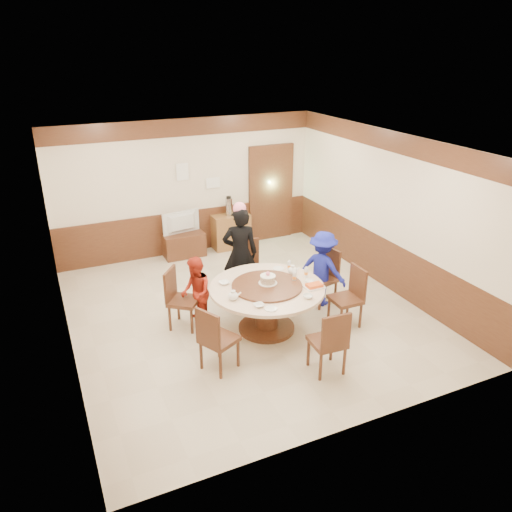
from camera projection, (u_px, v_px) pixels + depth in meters
name	position (u px, v px, depth m)	size (l,w,h in m)	color
room	(245.00, 253.00, 7.94)	(6.00, 6.04, 2.84)	beige
banquet_table	(267.00, 299.00, 7.66)	(1.76, 1.76, 0.78)	#4C2817
chair_0	(322.00, 286.00, 8.56)	(0.53, 0.52, 0.97)	#4C2817
chair_1	(250.00, 277.00, 8.90)	(0.52, 0.53, 0.97)	#4C2817
chair_2	(183.00, 309.00, 7.84)	(0.62, 0.62, 0.97)	#4C2817
chair_3	(218.00, 349.00, 6.81)	(0.60, 0.59, 0.97)	#4C2817
chair_4	(327.00, 352.00, 6.76)	(0.47, 0.48, 0.97)	#4C2817
chair_5	(346.00, 307.00, 7.89)	(0.45, 0.45, 0.97)	#4C2817
person_standing	(240.00, 254.00, 8.56)	(0.60, 0.40, 1.66)	black
person_red	(196.00, 293.00, 7.76)	(0.56, 0.44, 1.16)	#A62516
person_blue	(322.00, 269.00, 8.40)	(0.85, 0.49, 1.31)	#171D96
birthday_cake	(268.00, 279.00, 7.58)	(0.29, 0.29, 0.20)	white
teapot_left	(233.00, 296.00, 7.16)	(0.17, 0.15, 0.13)	white
teapot_right	(293.00, 270.00, 7.96)	(0.17, 0.15, 0.13)	white
bowl_0	(224.00, 283.00, 7.65)	(0.16, 0.16, 0.04)	white
bowl_1	(308.00, 297.00, 7.23)	(0.15, 0.15, 0.05)	white
bowl_2	(259.00, 305.00, 7.00)	(0.15, 0.15, 0.04)	white
bowl_3	(310.00, 281.00, 7.69)	(0.15, 0.15, 0.05)	white
saucer_near	(271.00, 309.00, 6.93)	(0.18, 0.18, 0.01)	white
saucer_far	(278.00, 269.00, 8.16)	(0.18, 0.18, 0.01)	white
shrimp_platter	(314.00, 286.00, 7.53)	(0.30, 0.20, 0.06)	white
bottle_0	(294.00, 277.00, 7.70)	(0.06, 0.06, 0.16)	white
bottle_1	(306.00, 273.00, 7.84)	(0.06, 0.06, 0.16)	white
bottle_2	(289.00, 266.00, 8.08)	(0.06, 0.06, 0.16)	white
tv_stand	(184.00, 245.00, 10.47)	(0.85, 0.45, 0.50)	#4C2817
television	(183.00, 223.00, 10.28)	(0.81, 0.11, 0.47)	#949496
side_cabinet	(231.00, 231.00, 10.85)	(0.80, 0.40, 0.75)	brown
thermos	(229.00, 207.00, 10.62)	(0.15, 0.15, 0.38)	silver
notice_left	(182.00, 172.00, 10.09)	(0.25, 0.00, 0.35)	white
notice_right	(213.00, 183.00, 10.46)	(0.30, 0.00, 0.22)	white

